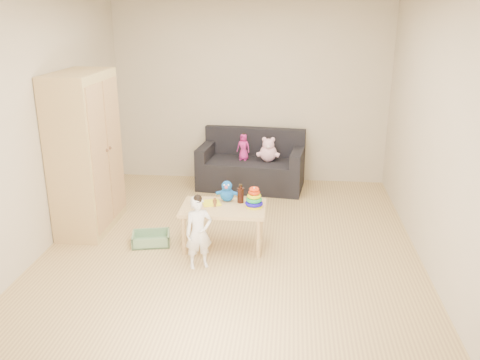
# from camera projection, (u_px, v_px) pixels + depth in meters

# --- Properties ---
(room) EXTENTS (4.50, 4.50, 4.50)m
(room) POSITION_uv_depth(u_px,v_px,m) (233.00, 129.00, 5.29)
(room) COLOR tan
(room) RESTS_ON ground
(wardrobe) EXTENTS (0.51, 1.02, 1.83)m
(wardrobe) POSITION_uv_depth(u_px,v_px,m) (86.00, 153.00, 5.82)
(wardrobe) COLOR tan
(wardrobe) RESTS_ON ground
(sofa) EXTENTS (1.56, 0.90, 0.42)m
(sofa) POSITION_uv_depth(u_px,v_px,m) (251.00, 174.00, 7.37)
(sofa) COLOR black
(sofa) RESTS_ON ground
(play_table) EXTENTS (0.91, 0.58, 0.47)m
(play_table) POSITION_uv_depth(u_px,v_px,m) (224.00, 227.00, 5.52)
(play_table) COLOR #E9BE80
(play_table) RESTS_ON ground
(storage_bin) EXTENTS (0.47, 0.39, 0.12)m
(storage_bin) POSITION_uv_depth(u_px,v_px,m) (151.00, 239.00, 5.64)
(storage_bin) COLOR gray
(storage_bin) RESTS_ON ground
(toddler) EXTENTS (0.32, 0.28, 0.74)m
(toddler) POSITION_uv_depth(u_px,v_px,m) (199.00, 233.00, 5.04)
(toddler) COLOR white
(toddler) RESTS_ON ground
(pink_bear) EXTENTS (0.29, 0.26, 0.30)m
(pink_bear) POSITION_uv_depth(u_px,v_px,m) (268.00, 151.00, 7.20)
(pink_bear) COLOR #FFBBD7
(pink_bear) RESTS_ON sofa
(doll) EXTENTS (0.21, 0.17, 0.37)m
(doll) POSITION_uv_depth(u_px,v_px,m) (243.00, 147.00, 7.25)
(doll) COLOR #CB268C
(doll) RESTS_ON sofa
(ring_stacker) EXTENTS (0.19, 0.19, 0.22)m
(ring_stacker) POSITION_uv_depth(u_px,v_px,m) (254.00, 199.00, 5.40)
(ring_stacker) COLOR #F1F40C
(ring_stacker) RESTS_ON play_table
(brown_bottle) EXTENTS (0.07, 0.07, 0.21)m
(brown_bottle) POSITION_uv_depth(u_px,v_px,m) (241.00, 195.00, 5.53)
(brown_bottle) COLOR black
(brown_bottle) RESTS_ON play_table
(blue_plush) EXTENTS (0.20, 0.16, 0.24)m
(blue_plush) POSITION_uv_depth(u_px,v_px,m) (227.00, 191.00, 5.57)
(blue_plush) COLOR blue
(blue_plush) RESTS_ON play_table
(wooden_figure) EXTENTS (0.05, 0.04, 0.11)m
(wooden_figure) POSITION_uv_depth(u_px,v_px,m) (215.00, 202.00, 5.42)
(wooden_figure) COLOR brown
(wooden_figure) RESTS_ON play_table
(yellow_book) EXTENTS (0.24, 0.24, 0.01)m
(yellow_book) POSITION_uv_depth(u_px,v_px,m) (211.00, 203.00, 5.52)
(yellow_book) COLOR yellow
(yellow_book) RESTS_ON play_table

